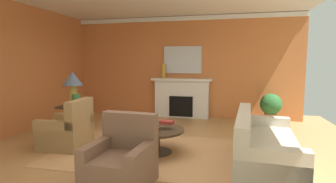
{
  "coord_description": "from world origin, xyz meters",
  "views": [
    {
      "loc": [
        1.48,
        -4.45,
        1.66
      ],
      "look_at": [
        0.16,
        1.14,
        1.0
      ],
      "focal_mm": 27.68,
      "sensor_mm": 36.0,
      "label": 1
    }
  ],
  "objects_px": {
    "mantel_mirror": "(183,60)",
    "armchair_near_window": "(67,132)",
    "side_table": "(74,119)",
    "table_lamp": "(73,82)",
    "sofa": "(263,148)",
    "armchair_facing_fireplace": "(121,164)",
    "coffee_table": "(157,135)",
    "vase_mantel_left": "(163,71)",
    "potted_plant": "(271,106)",
    "vase_on_side_table": "(76,100)",
    "fireplace": "(182,99)"
  },
  "relations": [
    {
      "from": "mantel_mirror",
      "to": "armchair_near_window",
      "type": "relative_size",
      "value": 1.19
    },
    {
      "from": "side_table",
      "to": "table_lamp",
      "type": "height_order",
      "value": "table_lamp"
    },
    {
      "from": "armchair_near_window",
      "to": "table_lamp",
      "type": "bearing_deg",
      "value": 113.31
    },
    {
      "from": "sofa",
      "to": "side_table",
      "type": "bearing_deg",
      "value": 168.4
    },
    {
      "from": "armchair_facing_fireplace",
      "to": "coffee_table",
      "type": "bearing_deg",
      "value": 85.13
    },
    {
      "from": "mantel_mirror",
      "to": "vase_mantel_left",
      "type": "relative_size",
      "value": 2.64
    },
    {
      "from": "mantel_mirror",
      "to": "coffee_table",
      "type": "distance_m",
      "value": 3.54
    },
    {
      "from": "vase_mantel_left",
      "to": "potted_plant",
      "type": "relative_size",
      "value": 0.51
    },
    {
      "from": "side_table",
      "to": "vase_on_side_table",
      "type": "height_order",
      "value": "vase_on_side_table"
    },
    {
      "from": "armchair_near_window",
      "to": "coffee_table",
      "type": "xyz_separation_m",
      "value": [
        1.77,
        0.09,
        0.03
      ]
    },
    {
      "from": "mantel_mirror",
      "to": "coffee_table",
      "type": "height_order",
      "value": "mantel_mirror"
    },
    {
      "from": "coffee_table",
      "to": "side_table",
      "type": "xyz_separation_m",
      "value": [
        -2.07,
        0.6,
        0.06
      ]
    },
    {
      "from": "mantel_mirror",
      "to": "armchair_near_window",
      "type": "height_order",
      "value": "mantel_mirror"
    },
    {
      "from": "vase_on_side_table",
      "to": "vase_mantel_left",
      "type": "xyz_separation_m",
      "value": [
        1.27,
        2.61,
        0.55
      ]
    },
    {
      "from": "fireplace",
      "to": "vase_mantel_left",
      "type": "relative_size",
      "value": 4.21
    },
    {
      "from": "armchair_facing_fireplace",
      "to": "vase_mantel_left",
      "type": "height_order",
      "value": "vase_mantel_left"
    },
    {
      "from": "armchair_facing_fireplace",
      "to": "side_table",
      "type": "relative_size",
      "value": 1.36
    },
    {
      "from": "armchair_facing_fireplace",
      "to": "table_lamp",
      "type": "xyz_separation_m",
      "value": [
        -1.96,
        1.93,
        0.92
      ]
    },
    {
      "from": "coffee_table",
      "to": "table_lamp",
      "type": "relative_size",
      "value": 1.33
    },
    {
      "from": "sofa",
      "to": "armchair_near_window",
      "type": "xyz_separation_m",
      "value": [
        -3.58,
        0.1,
        0.01
      ]
    },
    {
      "from": "fireplace",
      "to": "mantel_mirror",
      "type": "xyz_separation_m",
      "value": [
        0.0,
        0.12,
        1.17
      ]
    },
    {
      "from": "sofa",
      "to": "armchair_facing_fireplace",
      "type": "distance_m",
      "value": 2.23
    },
    {
      "from": "vase_on_side_table",
      "to": "potted_plant",
      "type": "xyz_separation_m",
      "value": [
        4.27,
        2.28,
        -0.34
      ]
    },
    {
      "from": "vase_on_side_table",
      "to": "sofa",
      "type": "bearing_deg",
      "value": -10.28
    },
    {
      "from": "sofa",
      "to": "vase_on_side_table",
      "type": "height_order",
      "value": "vase_on_side_table"
    },
    {
      "from": "armchair_near_window",
      "to": "potted_plant",
      "type": "distance_m",
      "value": 5.02
    },
    {
      "from": "armchair_facing_fireplace",
      "to": "vase_mantel_left",
      "type": "relative_size",
      "value": 2.22
    },
    {
      "from": "fireplace",
      "to": "armchair_near_window",
      "type": "bearing_deg",
      "value": -117.24
    },
    {
      "from": "fireplace",
      "to": "table_lamp",
      "type": "distance_m",
      "value": 3.28
    },
    {
      "from": "sofa",
      "to": "side_table",
      "type": "height_order",
      "value": "sofa"
    },
    {
      "from": "side_table",
      "to": "vase_on_side_table",
      "type": "xyz_separation_m",
      "value": [
        0.15,
        -0.12,
        0.43
      ]
    },
    {
      "from": "vase_on_side_table",
      "to": "vase_mantel_left",
      "type": "relative_size",
      "value": 0.63
    },
    {
      "from": "mantel_mirror",
      "to": "armchair_near_window",
      "type": "xyz_separation_m",
      "value": [
        -1.67,
        -3.36,
        -1.41
      ]
    },
    {
      "from": "fireplace",
      "to": "side_table",
      "type": "relative_size",
      "value": 2.57
    },
    {
      "from": "sofa",
      "to": "potted_plant",
      "type": "height_order",
      "value": "sofa"
    },
    {
      "from": "armchair_facing_fireplace",
      "to": "mantel_mirror",
      "type": "bearing_deg",
      "value": 89.92
    },
    {
      "from": "vase_on_side_table",
      "to": "potted_plant",
      "type": "height_order",
      "value": "vase_on_side_table"
    },
    {
      "from": "sofa",
      "to": "vase_on_side_table",
      "type": "relative_size",
      "value": 8.01
    },
    {
      "from": "sofa",
      "to": "armchair_facing_fireplace",
      "type": "bearing_deg",
      "value": -149.55
    },
    {
      "from": "mantel_mirror",
      "to": "table_lamp",
      "type": "bearing_deg",
      "value": -126.45
    },
    {
      "from": "armchair_near_window",
      "to": "fireplace",
      "type": "bearing_deg",
      "value": 62.76
    },
    {
      "from": "fireplace",
      "to": "armchair_facing_fireplace",
      "type": "height_order",
      "value": "fireplace"
    },
    {
      "from": "armchair_near_window",
      "to": "potted_plant",
      "type": "xyz_separation_m",
      "value": [
        4.12,
        2.86,
        0.19
      ]
    },
    {
      "from": "armchair_near_window",
      "to": "armchair_facing_fireplace",
      "type": "xyz_separation_m",
      "value": [
        1.66,
        -1.23,
        0.0
      ]
    },
    {
      "from": "coffee_table",
      "to": "vase_mantel_left",
      "type": "distance_m",
      "value": 3.33
    },
    {
      "from": "vase_mantel_left",
      "to": "sofa",
      "type": "bearing_deg",
      "value": -53.14
    },
    {
      "from": "coffee_table",
      "to": "vase_mantel_left",
      "type": "height_order",
      "value": "vase_mantel_left"
    },
    {
      "from": "fireplace",
      "to": "sofa",
      "type": "xyz_separation_m",
      "value": [
        1.91,
        -3.34,
        -0.26
      ]
    },
    {
      "from": "armchair_near_window",
      "to": "sofa",
      "type": "bearing_deg",
      "value": -1.62
    },
    {
      "from": "potted_plant",
      "to": "armchair_facing_fireplace",
      "type": "bearing_deg",
      "value": -121.06
    }
  ]
}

